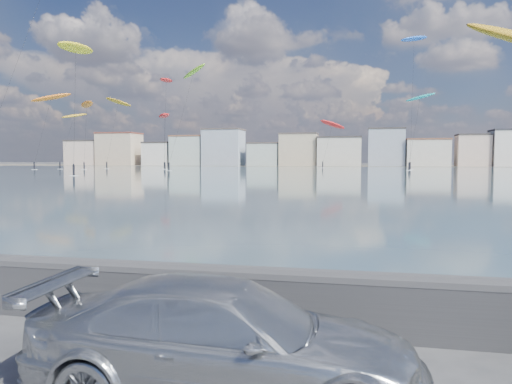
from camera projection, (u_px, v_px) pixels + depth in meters
bay_water at (348, 173)px, 95.06m from camera, size 500.00×177.00×0.00m
far_shore_strip at (356, 166)px, 200.87m from camera, size 500.00×60.00×0.00m
seawall at (182, 292)px, 8.42m from camera, size 400.00×0.36×1.08m
far_buildings at (359, 150)px, 186.54m from camera, size 240.79×13.26×14.60m
car_silver at (225, 340)px, 5.90m from camera, size 4.76×2.04×1.37m
kitesurfer_1 at (414, 40)px, 137.17m from camera, size 9.21×17.78×37.45m
kitesurfer_3 at (420, 99)px, 129.14m from camera, size 8.36×16.53×20.10m
kitesurfer_4 at (87, 105)px, 136.09m from camera, size 7.70×10.05×18.85m
kitesurfer_5 at (51, 98)px, 135.84m from camera, size 10.75×12.62×21.36m
kitesurfer_7 at (74, 117)px, 147.29m from camera, size 7.93×17.58×16.74m
kitesurfer_8 at (194, 72)px, 123.10m from camera, size 9.54×13.64×26.49m
kitesurfer_12 at (166, 81)px, 140.89m from camera, size 4.93×12.89×25.74m
kitesurfer_16 at (332, 125)px, 157.04m from camera, size 9.06×10.82×15.42m
kitesurfer_17 at (76, 49)px, 88.47m from camera, size 6.35×13.20×23.63m
kitesurfer_18 at (118, 103)px, 149.29m from camera, size 8.70×14.10×21.91m
kitesurfer_19 at (164, 116)px, 138.66m from camera, size 8.07×14.74×15.62m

